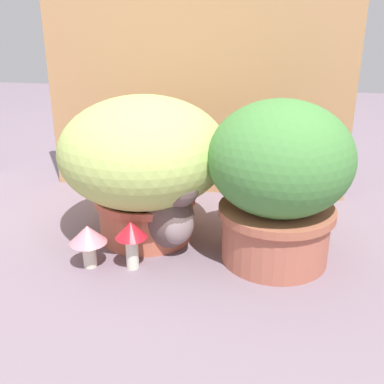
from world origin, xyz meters
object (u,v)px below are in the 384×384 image
leafy_planter (279,178)px  cat (165,210)px  mushroom_ornament_red (131,235)px  grass_planter (144,160)px  mushroom_ornament_pink (88,237)px

leafy_planter → cat: bearing=176.6°
leafy_planter → mushroom_ornament_red: size_ratio=3.27×
leafy_planter → mushroom_ornament_red: 0.44m
grass_planter → mushroom_ornament_pink: grass_planter is taller
grass_planter → leafy_planter: bearing=-10.8°
leafy_planter → mushroom_ornament_pink: (-0.52, -0.14, -0.16)m
mushroom_ornament_red → cat: bearing=67.0°
grass_planter → leafy_planter: leafy_planter is taller
mushroom_ornament_pink → mushroom_ornament_red: bearing=6.2°
grass_planter → cat: 0.17m
cat → mushroom_ornament_pink: cat is taller
cat → mushroom_ornament_red: bearing=-113.0°
leafy_planter → cat: 0.36m
mushroom_ornament_red → mushroom_ornament_pink: bearing=-173.8°
leafy_planter → mushroom_ornament_red: leafy_planter is taller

